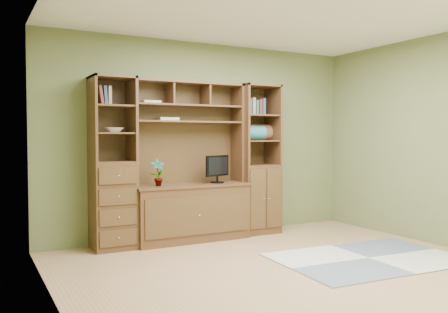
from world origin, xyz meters
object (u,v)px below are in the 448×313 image
monitor (217,164)px  center_hutch (191,161)px  left_tower (113,163)px  right_tower (257,159)px

monitor → center_hutch: bearing=155.1°
monitor → left_tower: bearing=157.5°
monitor → right_tower: bearing=-12.9°
center_hutch → right_tower: 1.03m
left_tower → monitor: (1.36, -0.07, -0.05)m
right_tower → monitor: (-0.66, -0.07, -0.05)m
right_tower → monitor: size_ratio=4.11×
center_hutch → monitor: (0.36, -0.03, -0.05)m
left_tower → right_tower: 2.02m
center_hutch → monitor: size_ratio=4.11×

